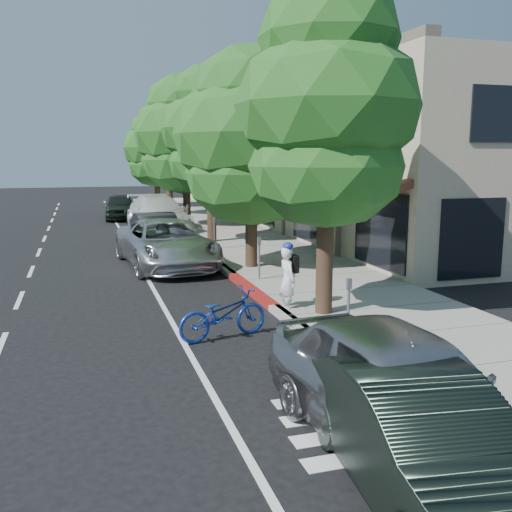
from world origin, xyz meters
name	(u,v)px	position (x,y,z in m)	size (l,w,h in m)	color
ground	(262,301)	(0.00, 0.00, 0.00)	(120.00, 120.00, 0.00)	black
sidewalk	(256,248)	(2.30, 8.00, 0.07)	(4.60, 56.00, 0.15)	gray
curb	(201,251)	(0.00, 8.00, 0.07)	(0.30, 56.00, 0.15)	#9E998E
curb_red_segment	(251,290)	(0.00, 1.00, 0.07)	(0.32, 4.00, 0.15)	maroon
storefront_building	(323,161)	(9.60, 18.00, 3.50)	(10.00, 36.00, 7.00)	#C1AC94
street_tree_0	(328,110)	(0.90, -2.00, 4.82)	(4.23, 4.23, 7.64)	black
street_tree_1	(251,138)	(0.90, 4.00, 4.39)	(5.15, 5.15, 7.35)	black
street_tree_2	(211,132)	(0.90, 10.00, 4.82)	(4.27, 4.27, 7.66)	black
street_tree_3	(185,135)	(0.90, 16.00, 4.87)	(5.41, 5.41, 8.06)	black
street_tree_4	(168,140)	(0.90, 22.00, 4.75)	(4.15, 4.15, 7.53)	black
street_tree_5	(156,149)	(0.90, 28.00, 4.29)	(4.82, 4.82, 7.11)	black
cyclist	(288,280)	(0.25, -1.28, 0.82)	(0.60, 0.39, 1.64)	white
bicycle	(223,314)	(-1.74, -2.78, 0.53)	(0.71, 2.03, 1.07)	#17339E
silver_suv	(166,244)	(-1.74, 5.50, 0.82)	(2.71, 5.87, 1.63)	silver
dark_sedan	(157,232)	(-1.56, 9.37, 0.74)	(1.57, 4.50, 1.48)	black
white_pickup	(158,214)	(-0.75, 15.07, 0.90)	(2.51, 6.18, 1.79)	silver
dark_suv_far	(120,206)	(-2.20, 21.50, 0.77)	(1.83, 4.54, 1.55)	black
near_car_a	(399,391)	(-0.70, -8.00, 0.84)	(1.99, 4.94, 1.68)	#9C9CA0
near_car_b	(423,441)	(-1.00, -9.00, 0.71)	(1.50, 4.29, 1.41)	black
pedestrian	(321,234)	(3.88, 5.09, 0.98)	(0.80, 0.62, 1.65)	black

